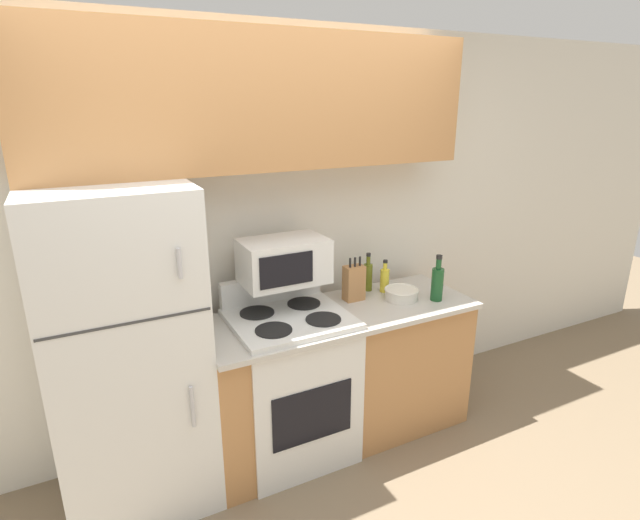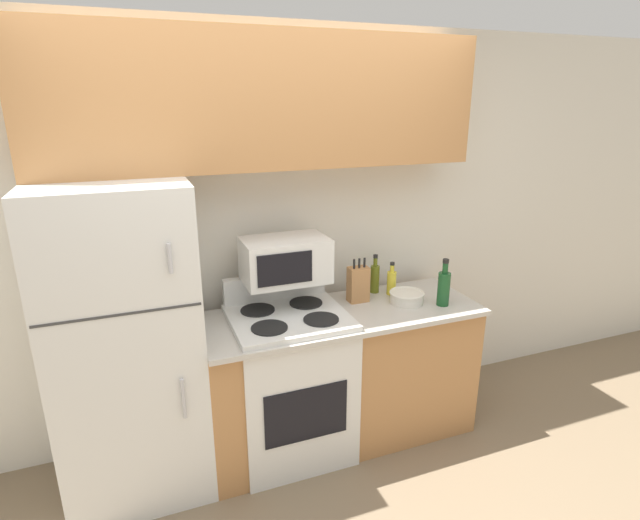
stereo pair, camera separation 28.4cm
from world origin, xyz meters
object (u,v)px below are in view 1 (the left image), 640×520
object	(u,v)px
refrigerator	(127,354)
microwave	(284,261)
stove	(291,384)
bottle_wine_green	(437,283)
bottle_olive_oil	(368,276)
knife_block	(354,283)
bottle_cooking_spray	(385,279)
bowl	(401,294)

from	to	relation	value
refrigerator	microwave	world-z (taller)	refrigerator
stove	bottle_wine_green	distance (m)	1.11
refrigerator	bottle_olive_oil	world-z (taller)	refrigerator
knife_block	bottle_cooking_spray	size ratio (longest dim) A/B	1.30
bottle_olive_oil	bottle_wine_green	size ratio (longest dim) A/B	0.87
stove	bottle_cooking_spray	size ratio (longest dim) A/B	4.92
bowl	refrigerator	bearing A→B (deg)	177.37
bottle_wine_green	knife_block	bearing A→B (deg)	152.30
bottle_olive_oil	bottle_wine_green	world-z (taller)	bottle_wine_green
refrigerator	microwave	xyz separation A→B (m)	(0.91, 0.07, 0.35)
stove	knife_block	xyz separation A→B (m)	(0.50, 0.11, 0.53)
microwave	bottle_olive_oil	xyz separation A→B (m)	(0.64, 0.09, -0.22)
knife_block	bowl	world-z (taller)	knife_block
microwave	bottle_wine_green	distance (m)	1.00
bowl	bottle_cooking_spray	size ratio (longest dim) A/B	1.00
bottle_wine_green	bottle_cooking_spray	size ratio (longest dim) A/B	1.36
refrigerator	bottle_cooking_spray	bearing A→B (deg)	2.97
bottle_cooking_spray	bottle_wine_green	bearing A→B (deg)	-52.15
bottle_wine_green	bottle_cooking_spray	xyz separation A→B (m)	(-0.21, 0.27, -0.03)
bowl	bottle_cooking_spray	world-z (taller)	bottle_cooking_spray
knife_block	bottle_cooking_spray	xyz separation A→B (m)	(0.25, 0.03, -0.03)
refrigerator	knife_block	size ratio (longest dim) A/B	6.09
refrigerator	stove	distance (m)	0.97
bowl	bottle_cooking_spray	distance (m)	0.17
bottle_wine_green	microwave	bearing A→B (deg)	164.44
bottle_olive_oil	bottle_cooking_spray	world-z (taller)	bottle_olive_oil
stove	bottle_olive_oil	bearing A→B (deg)	17.70
refrigerator	bottle_wine_green	world-z (taller)	refrigerator
refrigerator	bowl	world-z (taller)	refrigerator
microwave	bottle_olive_oil	size ratio (longest dim) A/B	1.91
bowl	knife_block	bearing A→B (deg)	154.32
refrigerator	stove	world-z (taller)	refrigerator
refrigerator	bottle_cooking_spray	world-z (taller)	refrigerator
stove	bottle_wine_green	size ratio (longest dim) A/B	3.61
stove	bowl	xyz separation A→B (m)	(0.77, -0.02, 0.45)
stove	microwave	size ratio (longest dim) A/B	2.18
bottle_olive_oil	stove	bearing A→B (deg)	-162.30
microwave	bottle_wine_green	bearing A→B (deg)	-15.56
bottle_olive_oil	microwave	bearing A→B (deg)	-172.40
refrigerator	stove	bearing A→B (deg)	-3.53
bowl	bottle_wine_green	world-z (taller)	bottle_wine_green
microwave	stove	bearing A→B (deg)	-101.40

